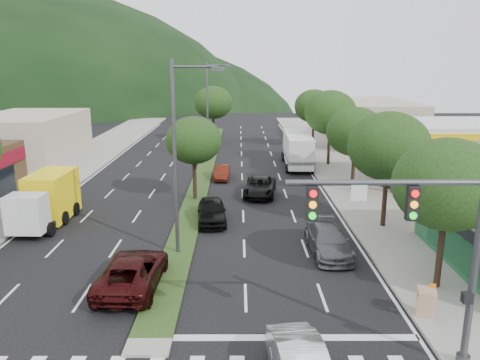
{
  "coord_description": "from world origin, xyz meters",
  "views": [
    {
      "loc": [
        3.21,
        -14.99,
        9.76
      ],
      "look_at": [
        3.29,
        13.74,
        2.58
      ],
      "focal_mm": 35.0,
      "sensor_mm": 36.0,
      "label": 1
    }
  ],
  "objects_px": {
    "tree_r_e": "(314,106)",
    "motorhome": "(297,149)",
    "tree_med_far": "(213,103)",
    "streetlight_near": "(179,150)",
    "box_truck": "(48,201)",
    "tree_med_near": "(194,140)",
    "car_queue_d": "(260,187)",
    "tree_r_d": "(330,113)",
    "tree_r_a": "(448,184)",
    "a_frame_sign": "(426,300)",
    "tree_r_b": "(389,146)",
    "car_queue_c": "(222,172)",
    "traffic_signal": "(429,235)",
    "suv_maroon": "(132,271)",
    "car_queue_b": "(328,241)",
    "streetlight_mid": "(209,106)",
    "tree_r_c": "(355,132)",
    "car_queue_a": "(212,211)"
  },
  "relations": [
    {
      "from": "tree_r_b",
      "to": "a_frame_sign",
      "type": "bearing_deg",
      "value": -98.11
    },
    {
      "from": "car_queue_b",
      "to": "streetlight_mid",
      "type": "bearing_deg",
      "value": 104.72
    },
    {
      "from": "tree_r_a",
      "to": "car_queue_d",
      "type": "distance_m",
      "value": 17.33
    },
    {
      "from": "streetlight_mid",
      "to": "car_queue_c",
      "type": "height_order",
      "value": "streetlight_mid"
    },
    {
      "from": "tree_med_far",
      "to": "box_truck",
      "type": "xyz_separation_m",
      "value": [
        -8.72,
        -31.04,
        -3.55
      ]
    },
    {
      "from": "tree_r_a",
      "to": "tree_med_far",
      "type": "bearing_deg",
      "value": 106.7
    },
    {
      "from": "car_queue_b",
      "to": "car_queue_c",
      "type": "bearing_deg",
      "value": 108.14
    },
    {
      "from": "car_queue_a",
      "to": "a_frame_sign",
      "type": "height_order",
      "value": "a_frame_sign"
    },
    {
      "from": "tree_r_d",
      "to": "tree_med_far",
      "type": "height_order",
      "value": "tree_r_d"
    },
    {
      "from": "streetlight_mid",
      "to": "car_queue_c",
      "type": "distance_m",
      "value": 10.0
    },
    {
      "from": "tree_r_e",
      "to": "a_frame_sign",
      "type": "relative_size",
      "value": 4.44
    },
    {
      "from": "tree_med_near",
      "to": "car_queue_d",
      "type": "distance_m",
      "value": 6.21
    },
    {
      "from": "suv_maroon",
      "to": "tree_r_c",
      "type": "bearing_deg",
      "value": -128.85
    },
    {
      "from": "streetlight_near",
      "to": "car_queue_a",
      "type": "relative_size",
      "value": 2.29
    },
    {
      "from": "tree_med_far",
      "to": "car_queue_c",
      "type": "height_order",
      "value": "tree_med_far"
    },
    {
      "from": "tree_med_far",
      "to": "car_queue_c",
      "type": "distance_m",
      "value": 20.1
    },
    {
      "from": "box_truck",
      "to": "tree_r_e",
      "type": "bearing_deg",
      "value": -125.89
    },
    {
      "from": "tree_med_near",
      "to": "tree_med_far",
      "type": "height_order",
      "value": "tree_med_far"
    },
    {
      "from": "streetlight_near",
      "to": "a_frame_sign",
      "type": "height_order",
      "value": "streetlight_near"
    },
    {
      "from": "tree_r_b",
      "to": "tree_med_far",
      "type": "distance_m",
      "value": 34.18
    },
    {
      "from": "tree_r_b",
      "to": "car_queue_c",
      "type": "bearing_deg",
      "value": 129.43
    },
    {
      "from": "car_queue_c",
      "to": "box_truck",
      "type": "distance_m",
      "value": 15.58
    },
    {
      "from": "tree_med_near",
      "to": "tree_r_a",
      "type": "bearing_deg",
      "value": -49.4
    },
    {
      "from": "suv_maroon",
      "to": "car_queue_b",
      "type": "distance_m",
      "value": 10.19
    },
    {
      "from": "tree_r_a",
      "to": "streetlight_mid",
      "type": "xyz_separation_m",
      "value": [
        -11.79,
        29.0,
        0.76
      ]
    },
    {
      "from": "motorhome",
      "to": "traffic_signal",
      "type": "bearing_deg",
      "value": -88.11
    },
    {
      "from": "tree_r_a",
      "to": "streetlight_mid",
      "type": "relative_size",
      "value": 0.66
    },
    {
      "from": "tree_r_d",
      "to": "tree_med_far",
      "type": "bearing_deg",
      "value": 130.6
    },
    {
      "from": "tree_med_near",
      "to": "car_queue_c",
      "type": "relative_size",
      "value": 1.68
    },
    {
      "from": "traffic_signal",
      "to": "tree_r_d",
      "type": "relative_size",
      "value": 0.98
    },
    {
      "from": "tree_r_a",
      "to": "tree_med_far",
      "type": "relative_size",
      "value": 0.96
    },
    {
      "from": "suv_maroon",
      "to": "box_truck",
      "type": "distance_m",
      "value": 11.32
    },
    {
      "from": "traffic_signal",
      "to": "car_queue_c",
      "type": "xyz_separation_m",
      "value": [
        -7.28,
        26.01,
        -4.05
      ]
    },
    {
      "from": "suv_maroon",
      "to": "a_frame_sign",
      "type": "relative_size",
      "value": 3.59
    },
    {
      "from": "car_queue_c",
      "to": "box_truck",
      "type": "xyz_separation_m",
      "value": [
        -10.46,
        -11.51,
        0.86
      ]
    },
    {
      "from": "suv_maroon",
      "to": "motorhome",
      "type": "xyz_separation_m",
      "value": [
        10.44,
        25.41,
        0.93
      ]
    },
    {
      "from": "tree_r_d",
      "to": "tree_r_c",
      "type": "bearing_deg",
      "value": -90.0
    },
    {
      "from": "tree_r_e",
      "to": "a_frame_sign",
      "type": "bearing_deg",
      "value": -92.23
    },
    {
      "from": "tree_r_d",
      "to": "tree_r_a",
      "type": "bearing_deg",
      "value": -90.0
    },
    {
      "from": "car_queue_a",
      "to": "box_truck",
      "type": "distance_m",
      "value": 10.24
    },
    {
      "from": "traffic_signal",
      "to": "tree_r_b",
      "type": "xyz_separation_m",
      "value": [
        2.97,
        13.54,
        0.39
      ]
    },
    {
      "from": "tree_r_c",
      "to": "traffic_signal",
      "type": "bearing_deg",
      "value": -97.85
    },
    {
      "from": "tree_r_d",
      "to": "car_queue_b",
      "type": "bearing_deg",
      "value": -100.54
    },
    {
      "from": "tree_r_e",
      "to": "box_truck",
      "type": "height_order",
      "value": "tree_r_e"
    },
    {
      "from": "tree_r_c",
      "to": "box_truck",
      "type": "distance_m",
      "value": 22.13
    },
    {
      "from": "tree_r_e",
      "to": "motorhome",
      "type": "distance_m",
      "value": 11.27
    },
    {
      "from": "tree_r_a",
      "to": "streetlight_near",
      "type": "xyz_separation_m",
      "value": [
        -11.79,
        4.0,
        0.76
      ]
    },
    {
      "from": "tree_r_d",
      "to": "tree_r_e",
      "type": "xyz_separation_m",
      "value": [
        0.0,
        10.0,
        -0.29
      ]
    },
    {
      "from": "tree_med_far",
      "to": "streetlight_near",
      "type": "bearing_deg",
      "value": -89.67
    },
    {
      "from": "car_queue_c",
      "to": "traffic_signal",
      "type": "bearing_deg",
      "value": -73.01
    }
  ]
}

